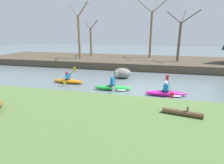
{
  "coord_description": "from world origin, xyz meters",
  "views": [
    {
      "loc": [
        0.16,
        -12.05,
        4.07
      ],
      "look_at": [
        -2.65,
        -0.04,
        0.55
      ],
      "focal_mm": 28.0,
      "sensor_mm": 36.0,
      "label": 1
    }
  ],
  "objects_px": {
    "kayaker_middle": "(114,87)",
    "driftwood_log": "(182,113)",
    "kayaker_trailing": "(68,81)",
    "kayaker_lead": "(168,93)",
    "boulder_midstream": "(122,73)"
  },
  "relations": [
    {
      "from": "driftwood_log",
      "to": "kayaker_middle",
      "type": "bearing_deg",
      "value": 142.31
    },
    {
      "from": "kayaker_trailing",
      "to": "driftwood_log",
      "type": "xyz_separation_m",
      "value": [
        8.11,
        -5.2,
        0.44
      ]
    },
    {
      "from": "kayaker_middle",
      "to": "boulder_midstream",
      "type": "bearing_deg",
      "value": 84.94
    },
    {
      "from": "kayaker_trailing",
      "to": "driftwood_log",
      "type": "relative_size",
      "value": 1.63
    },
    {
      "from": "kayaker_middle",
      "to": "driftwood_log",
      "type": "height_order",
      "value": "kayaker_middle"
    },
    {
      "from": "kayaker_middle",
      "to": "driftwood_log",
      "type": "distance_m",
      "value": 5.92
    },
    {
      "from": "kayaker_middle",
      "to": "boulder_midstream",
      "type": "height_order",
      "value": "kayaker_middle"
    },
    {
      "from": "boulder_midstream",
      "to": "driftwood_log",
      "type": "xyz_separation_m",
      "value": [
        4.07,
        -7.99,
        0.21
      ]
    },
    {
      "from": "kayaker_middle",
      "to": "kayaker_trailing",
      "type": "height_order",
      "value": "same"
    },
    {
      "from": "kayaker_lead",
      "to": "kayaker_trailing",
      "type": "bearing_deg",
      "value": 165.21
    },
    {
      "from": "driftwood_log",
      "to": "kayaker_lead",
      "type": "bearing_deg",
      "value": 103.89
    },
    {
      "from": "boulder_midstream",
      "to": "kayaker_trailing",
      "type": "bearing_deg",
      "value": -145.36
    },
    {
      "from": "kayaker_lead",
      "to": "boulder_midstream",
      "type": "xyz_separation_m",
      "value": [
        -3.76,
        4.04,
        0.26
      ]
    },
    {
      "from": "kayaker_trailing",
      "to": "driftwood_log",
      "type": "bearing_deg",
      "value": -31.11
    },
    {
      "from": "kayaker_middle",
      "to": "boulder_midstream",
      "type": "xyz_separation_m",
      "value": [
        -0.06,
        3.67,
        0.26
      ]
    }
  ]
}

